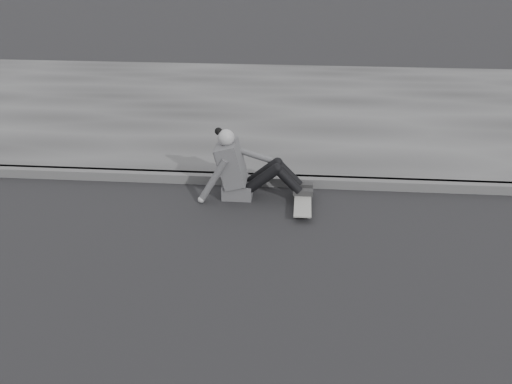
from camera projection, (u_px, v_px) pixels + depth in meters
The scene contains 5 objects.
ground at pixel (299, 311), 4.99m from camera, with size 80.00×80.00×0.00m, color black.
curb at pixel (302, 181), 7.28m from camera, with size 24.00×0.16×0.12m, color #4C4C4C.
sidewalk at pixel (304, 109), 9.98m from camera, with size 24.00×6.00×0.12m, color #3C3C3C.
skateboard at pixel (303, 202), 6.72m from camera, with size 0.20×0.78×0.09m.
seated_woman at pixel (243, 169), 6.87m from camera, with size 1.38×0.46×0.88m.
Camera 1 is at (-0.04, -4.05, 3.12)m, focal length 40.00 mm.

